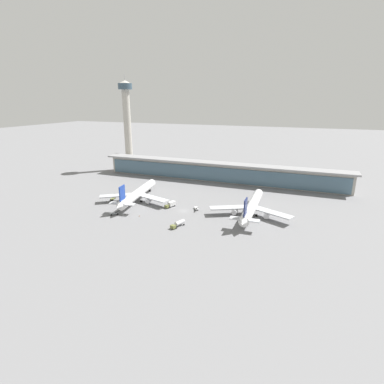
{
  "coord_description": "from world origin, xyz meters",
  "views": [
    {
      "loc": [
        63.74,
        -148.59,
        60.83
      ],
      "look_at": [
        0.0,
        14.22,
        7.26
      ],
      "focal_mm": 28.09,
      "sensor_mm": 36.0,
      "label": 1
    }
  ],
  "objects": [
    {
      "name": "airliner_left_stand",
      "position": [
        -33.2,
        5.57,
        4.97
      ],
      "size": [
        45.08,
        59.17,
        15.78
      ],
      "color": "white",
      "rests_on": "ground"
    },
    {
      "name": "service_truck_mid_apron_olive",
      "position": [
        -49.81,
        2.61,
        0.81
      ],
      "size": [
        3.0,
        6.93,
        2.7
      ],
      "color": "olive",
      "rests_on": "ground"
    },
    {
      "name": "service_truck_by_tail_olive",
      "position": [
        -9.39,
        3.44,
        1.69
      ],
      "size": [
        4.63,
        7.65,
        3.1
      ],
      "color": "olive",
      "rests_on": "ground"
    },
    {
      "name": "service_truck_under_wing_grey",
      "position": [
        -32.96,
        -19.37,
        0.81
      ],
      "size": [
        5.78,
        5.75,
        2.7
      ],
      "color": "gray",
      "rests_on": "ground"
    },
    {
      "name": "ground_plane",
      "position": [
        0.0,
        0.0,
        0.0
      ],
      "size": [
        1200.0,
        1200.0,
        0.0
      ],
      "primitive_type": "plane",
      "color": "slate"
    },
    {
      "name": "terminal_building",
      "position": [
        0.0,
        70.56,
        7.87
      ],
      "size": [
        193.45,
        12.8,
        15.2
      ],
      "color": "#B2ADA3",
      "rests_on": "ground"
    },
    {
      "name": "service_truck_near_nose_white",
      "position": [
        6.4,
        4.74,
        0.81
      ],
      "size": [
        4.54,
        6.58,
        2.7
      ],
      "color": "silver",
      "rests_on": "ground"
    },
    {
      "name": "safety_cone_alpha",
      "position": [
        -19.06,
        -16.55,
        0.32
      ],
      "size": [
        0.62,
        0.62,
        0.7
      ],
      "color": "orange",
      "rests_on": "ground"
    },
    {
      "name": "service_truck_on_taxiway_olive",
      "position": [
        6.64,
        -21.62,
        1.71
      ],
      "size": [
        5.02,
        8.86,
        2.95
      ],
      "color": "olive",
      "rests_on": "ground"
    },
    {
      "name": "airliner_centre_stand",
      "position": [
        37.78,
        7.98,
        4.97
      ],
      "size": [
        45.6,
        59.2,
        15.78
      ],
      "color": "white",
      "rests_on": "ground"
    },
    {
      "name": "control_tower",
      "position": [
        -88.71,
        83.51,
        44.55
      ],
      "size": [
        12.0,
        12.0,
        82.06
      ],
      "color": "#B2ADA3",
      "rests_on": "ground"
    }
  ]
}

